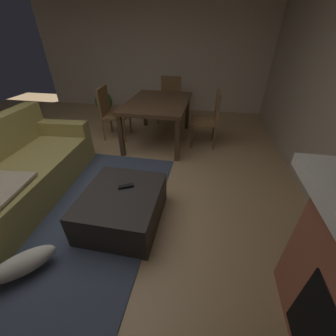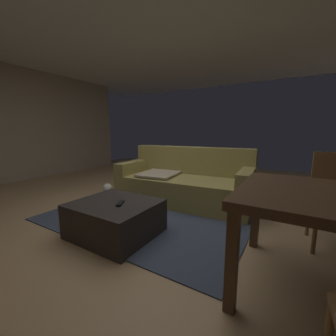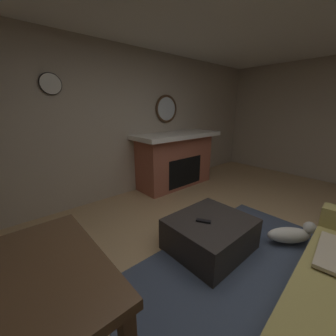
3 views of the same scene
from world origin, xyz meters
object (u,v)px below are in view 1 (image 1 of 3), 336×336
object	(u,v)px
ottoman_coffee_table	(123,207)
small_dog	(19,265)
tv_remote	(126,186)
potted_plant	(104,103)
dining_chair_east	(170,97)
dining_table	(158,105)
dining_chair_south	(210,116)
couch	(13,175)
dining_chair_north	(110,110)

from	to	relation	value
ottoman_coffee_table	small_dog	xyz separation A→B (m)	(-0.76, 0.60, -0.03)
tv_remote	potted_plant	distance (m)	3.42
dining_chair_east	tv_remote	bearing A→B (deg)	-178.14
ottoman_coffee_table	dining_table	size ratio (longest dim) A/B	0.59
ottoman_coffee_table	tv_remote	world-z (taller)	tv_remote
tv_remote	dining_chair_south	xyz separation A→B (m)	(1.95, -0.80, 0.14)
couch	tv_remote	xyz separation A→B (m)	(-0.05, -1.43, 0.08)
tv_remote	potted_plant	xyz separation A→B (m)	(2.98, 1.66, -0.05)
tv_remote	dining_chair_north	bearing A→B (deg)	-1.09
dining_chair_south	dining_chair_north	distance (m)	1.81
couch	potted_plant	world-z (taller)	couch
dining_chair_south	potted_plant	xyz separation A→B (m)	(1.04, 2.46, -0.19)
couch	dining_chair_south	size ratio (longest dim) A/B	2.30
dining_chair_east	dining_chair_south	size ratio (longest dim) A/B	1.00
dining_chair_east	couch	bearing A→B (deg)	156.31
tv_remote	small_dog	size ratio (longest dim) A/B	0.32
couch	small_dog	distance (m)	1.23
dining_chair_east	dining_chair_north	xyz separation A→B (m)	(-1.14, 0.91, 0.00)
couch	tv_remote	distance (m)	1.43
couch	ottoman_coffee_table	xyz separation A→B (m)	(-0.15, -1.41, -0.12)
small_dog	potted_plant	bearing A→B (deg)	15.17
tv_remote	dining_chair_east	bearing A→B (deg)	-26.70
dining_table	dining_chair_south	size ratio (longest dim) A/B	1.60
dining_chair_north	potted_plant	distance (m)	1.25
dining_table	dining_chair_south	distance (m)	0.91
tv_remote	potted_plant	bearing A→B (deg)	0.57
couch	dining_chair_south	distance (m)	2.94
tv_remote	dining_table	xyz separation A→B (m)	(1.94, 0.10, 0.28)
tv_remote	dining_table	bearing A→B (deg)	-25.53
ottoman_coffee_table	dining_chair_south	distance (m)	2.23
dining_table	small_dog	size ratio (longest dim) A/B	3.01
dining_chair_south	dining_chair_north	world-z (taller)	same
dining_chair_east	dining_chair_north	size ratio (longest dim) A/B	1.00
dining_chair_east	dining_chair_north	distance (m)	1.46
dining_table	dining_chair_east	distance (m)	1.14
tv_remote	dining_chair_north	xyz separation A→B (m)	(1.94, 1.01, 0.14)
dining_chair_south	potted_plant	distance (m)	2.68
couch	dining_chair_south	bearing A→B (deg)	-49.54
couch	dining_chair_north	size ratio (longest dim) A/B	2.30
potted_plant	small_dog	world-z (taller)	potted_plant
dining_chair_north	potted_plant	size ratio (longest dim) A/B	1.61
ottoman_coffee_table	couch	bearing A→B (deg)	84.04
ottoman_coffee_table	tv_remote	distance (m)	0.22
dining_chair_east	potted_plant	bearing A→B (deg)	93.40
ottoman_coffee_table	potted_plant	distance (m)	3.50
small_dog	dining_chair_north	bearing A→B (deg)	7.86
dining_table	potted_plant	world-z (taller)	dining_table
small_dog	ottoman_coffee_table	bearing A→B (deg)	-38.32
dining_chair_north	small_dog	bearing A→B (deg)	-172.14
potted_plant	small_dog	distance (m)	3.99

